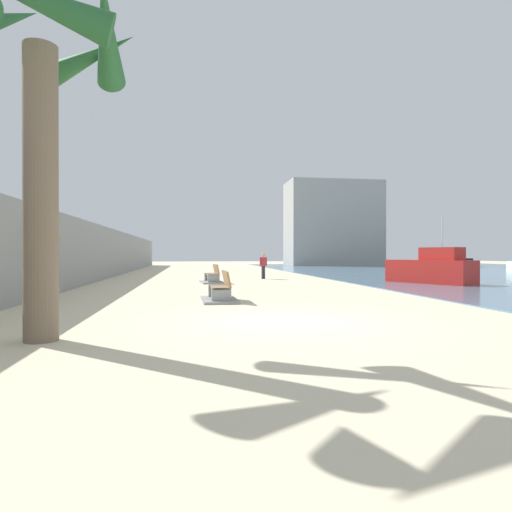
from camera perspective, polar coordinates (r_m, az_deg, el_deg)
ground_plane at (r=27.85m, az=-4.16°, el=-2.84°), size 120.00×120.00×0.00m
seawall at (r=28.25m, az=-19.51°, el=0.38°), size 0.80×64.00×3.15m
palm_tree at (r=9.09m, az=-26.03°, el=20.03°), size 3.38×3.44×6.62m
bench_near at (r=14.32m, az=-4.66°, el=-4.89°), size 1.15×2.13×0.98m
bench_far at (r=23.20m, az=-5.67°, el=-2.90°), size 1.27×2.18×0.98m
person_walking at (r=26.72m, az=0.95°, el=-1.07°), size 0.48×0.31×1.55m
boat_far_right at (r=23.91m, az=21.69°, el=-1.58°), size 3.20×4.59×1.80m
boat_mid_bay at (r=54.27m, az=23.22°, el=-0.57°), size 2.38×7.20×5.81m
pedestrian_sign at (r=15.42m, az=-25.45°, el=0.22°), size 0.85×0.08×2.43m
harbor_building at (r=58.84m, az=9.90°, el=4.12°), size 12.00×6.00×10.89m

